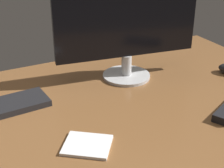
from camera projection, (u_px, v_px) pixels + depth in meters
desk at (110, 106)px, 112.27cm from camera, size 140.00×84.00×2.00cm
monitor at (127, 25)px, 121.18cm from camera, size 51.70×17.58×36.76cm
notepad at (87, 145)px, 91.26cm from camera, size 15.84×15.48×0.84cm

